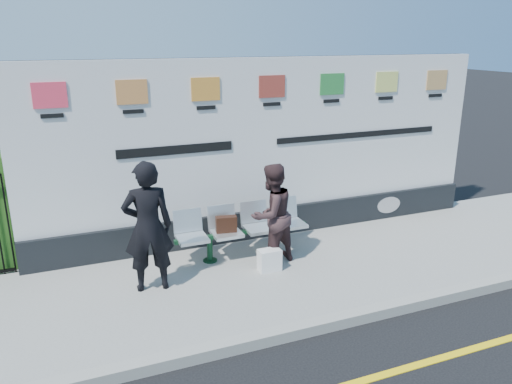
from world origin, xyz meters
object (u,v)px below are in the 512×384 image
woman_left (148,227)px  woman_right (272,215)px  billboard (269,161)px  bench (243,242)px

woman_left → woman_right: bearing=-170.7°
billboard → bench: bearing=-136.7°
bench → woman_right: size_ratio=1.33×
billboard → bench: size_ratio=3.86×
woman_left → bench: bearing=-155.9°
bench → woman_left: (-1.54, -0.53, 0.68)m
woman_right → bench: bearing=-72.7°
bench → woman_left: woman_left is taller
billboard → bench: billboard is taller
woman_left → woman_right: (1.85, 0.13, -0.12)m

